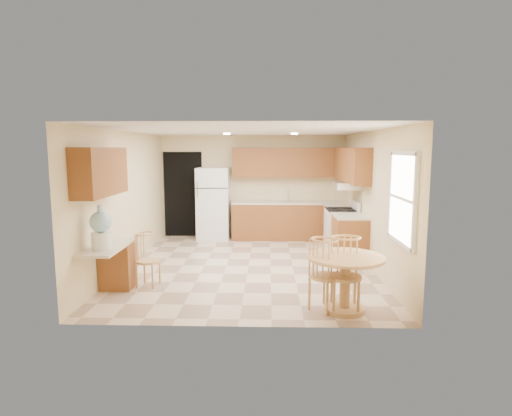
{
  "coord_description": "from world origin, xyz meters",
  "views": [
    {
      "loc": [
        0.36,
        -7.77,
        2.19
      ],
      "look_at": [
        0.13,
        0.3,
        1.06
      ],
      "focal_mm": 30.0,
      "sensor_mm": 36.0,
      "label": 1
    }
  ],
  "objects_px": {
    "stove": "(342,230)",
    "dining_table": "(345,275)",
    "chair_table_a": "(327,269)",
    "chair_table_b": "(347,269)",
    "water_crock": "(101,229)",
    "refrigerator": "(214,204)",
    "chair_desk": "(146,255)"
  },
  "relations": [
    {
      "from": "chair_table_a",
      "to": "chair_table_b",
      "type": "xyz_separation_m",
      "value": [
        0.25,
        -0.05,
        0.01
      ]
    },
    {
      "from": "refrigerator",
      "to": "water_crock",
      "type": "height_order",
      "value": "refrigerator"
    },
    {
      "from": "dining_table",
      "to": "refrigerator",
      "type": "bearing_deg",
      "value": 117.06
    },
    {
      "from": "stove",
      "to": "chair_table_a",
      "type": "height_order",
      "value": "stove"
    },
    {
      "from": "refrigerator",
      "to": "water_crock",
      "type": "xyz_separation_m",
      "value": [
        -1.05,
        -4.3,
        0.19
      ]
    },
    {
      "from": "dining_table",
      "to": "chair_desk",
      "type": "height_order",
      "value": "chair_desk"
    },
    {
      "from": "chair_table_b",
      "to": "chair_desk",
      "type": "bearing_deg",
      "value": -16.03
    },
    {
      "from": "chair_table_a",
      "to": "refrigerator",
      "type": "bearing_deg",
      "value": 161.51
    },
    {
      "from": "stove",
      "to": "chair_table_b",
      "type": "relative_size",
      "value": 1.08
    },
    {
      "from": "dining_table",
      "to": "chair_table_a",
      "type": "relative_size",
      "value": 1.05
    },
    {
      "from": "stove",
      "to": "chair_desk",
      "type": "relative_size",
      "value": 1.28
    },
    {
      "from": "dining_table",
      "to": "water_crock",
      "type": "height_order",
      "value": "water_crock"
    },
    {
      "from": "refrigerator",
      "to": "dining_table",
      "type": "xyz_separation_m",
      "value": [
        2.35,
        -4.6,
        -0.36
      ]
    },
    {
      "from": "chair_table_b",
      "to": "water_crock",
      "type": "height_order",
      "value": "water_crock"
    },
    {
      "from": "stove",
      "to": "dining_table",
      "type": "height_order",
      "value": "stove"
    },
    {
      "from": "dining_table",
      "to": "chair_table_b",
      "type": "xyz_separation_m",
      "value": [
        0.0,
        -0.1,
        0.11
      ]
    },
    {
      "from": "stove",
      "to": "water_crock",
      "type": "height_order",
      "value": "water_crock"
    },
    {
      "from": "stove",
      "to": "dining_table",
      "type": "bearing_deg",
      "value": -98.83
    },
    {
      "from": "refrigerator",
      "to": "dining_table",
      "type": "height_order",
      "value": "refrigerator"
    },
    {
      "from": "refrigerator",
      "to": "dining_table",
      "type": "bearing_deg",
      "value": -62.94
    },
    {
      "from": "refrigerator",
      "to": "chair_table_a",
      "type": "bearing_deg",
      "value": -65.68
    },
    {
      "from": "stove",
      "to": "water_crock",
      "type": "xyz_separation_m",
      "value": [
        -3.92,
        -3.08,
        0.58
      ]
    },
    {
      "from": "chair_table_b",
      "to": "water_crock",
      "type": "xyz_separation_m",
      "value": [
        -3.4,
        0.39,
        0.44
      ]
    },
    {
      "from": "refrigerator",
      "to": "water_crock",
      "type": "bearing_deg",
      "value": -103.71
    },
    {
      "from": "dining_table",
      "to": "water_crock",
      "type": "bearing_deg",
      "value": 175.0
    },
    {
      "from": "refrigerator",
      "to": "stove",
      "type": "bearing_deg",
      "value": -22.99
    },
    {
      "from": "stove",
      "to": "chair_table_b",
      "type": "distance_m",
      "value": 3.52
    },
    {
      "from": "chair_table_a",
      "to": "water_crock",
      "type": "height_order",
      "value": "water_crock"
    },
    {
      "from": "stove",
      "to": "chair_table_a",
      "type": "relative_size",
      "value": 1.11
    },
    {
      "from": "chair_table_a",
      "to": "chair_desk",
      "type": "bearing_deg",
      "value": -152.49
    },
    {
      "from": "chair_desk",
      "to": "refrigerator",
      "type": "bearing_deg",
      "value": -179.02
    },
    {
      "from": "dining_table",
      "to": "chair_table_b",
      "type": "bearing_deg",
      "value": -90.0
    }
  ]
}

